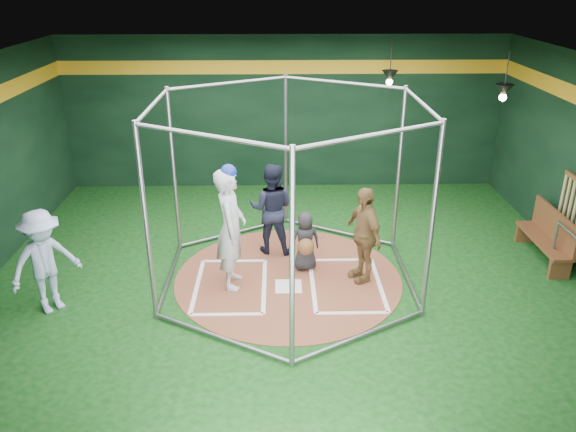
{
  "coord_description": "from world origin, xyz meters",
  "views": [
    {
      "loc": [
        -0.17,
        -8.25,
        4.75
      ],
      "look_at": [
        0.0,
        0.1,
        1.1
      ],
      "focal_mm": 35.0,
      "sensor_mm": 36.0,
      "label": 1
    }
  ],
  "objects_px": {
    "batter_figure": "(231,227)",
    "dugout_bench": "(548,235)",
    "visitor_leopard": "(364,234)",
    "umpire": "(272,208)"
  },
  "relations": [
    {
      "from": "batter_figure",
      "to": "umpire",
      "type": "height_order",
      "value": "batter_figure"
    },
    {
      "from": "umpire",
      "to": "dugout_bench",
      "type": "xyz_separation_m",
      "value": [
        4.9,
        -0.41,
        -0.38
      ]
    },
    {
      "from": "umpire",
      "to": "dugout_bench",
      "type": "relative_size",
      "value": 1.06
    },
    {
      "from": "visitor_leopard",
      "to": "umpire",
      "type": "bearing_deg",
      "value": -146.91
    },
    {
      "from": "visitor_leopard",
      "to": "batter_figure",
      "type": "bearing_deg",
      "value": -108.08
    },
    {
      "from": "visitor_leopard",
      "to": "dugout_bench",
      "type": "bearing_deg",
      "value": 78.8
    },
    {
      "from": "umpire",
      "to": "dugout_bench",
      "type": "bearing_deg",
      "value": -175.43
    },
    {
      "from": "batter_figure",
      "to": "dugout_bench",
      "type": "bearing_deg",
      "value": 8.05
    },
    {
      "from": "batter_figure",
      "to": "visitor_leopard",
      "type": "xyz_separation_m",
      "value": [
        2.14,
        0.14,
        -0.21
      ]
    },
    {
      "from": "batter_figure",
      "to": "umpire",
      "type": "distance_m",
      "value": 1.37
    }
  ]
}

